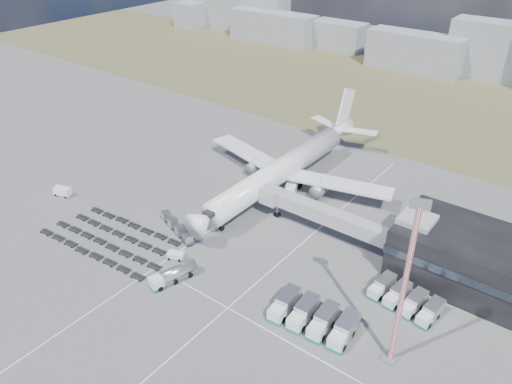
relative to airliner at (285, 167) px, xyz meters
The scene contains 16 objects.
ground 32.81m from the airliner, 90.00° to the right, with size 420.00×420.00×0.00m, color #565659.
grass_strip 77.80m from the airliner, 90.00° to the left, with size 420.00×90.00×0.01m, color #4B4B2D.
lane_markings 31.41m from the airliner, 71.60° to the right, with size 47.12×110.00×0.01m.
terminal 48.51m from the airliner, ahead, with size 30.40×16.40×11.00m.
jet_bridge 19.89m from the airliner, 36.93° to the right, with size 30.30×3.80×7.05m.
airliner is the anchor object (origin of this frame).
skyline 117.39m from the airliner, 96.60° to the left, with size 288.19×25.22×25.91m.
fuel_tanker 41.34m from the airliner, 85.09° to the right, with size 4.59×9.31×2.92m.
pushback_tug 36.39m from the airliner, 91.34° to the right, with size 3.11×1.75×1.42m, color white.
utility_van 52.86m from the airliner, 137.89° to the right, with size 4.06×1.84×2.19m, color white.
catering_truck 5.54m from the airliner, 32.68° to the right, with size 4.73×6.49×2.76m.
service_trucks_near 45.76m from the airliner, 49.58° to the right, with size 13.98×8.41×2.99m.
service_trucks_far 45.27m from the airliner, 28.09° to the right, with size 12.22×7.76×2.56m.
uld_row 30.58m from the airliner, 104.15° to the right, with size 13.07×5.96×1.83m.
baggage_dollies 43.24m from the airliner, 111.73° to the right, with size 30.33×15.51×0.67m.
floodlight_mast 55.18m from the airliner, 38.23° to the right, with size 2.72×2.21×28.56m.
Camera 1 is at (58.47, -55.52, 60.68)m, focal length 35.00 mm.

